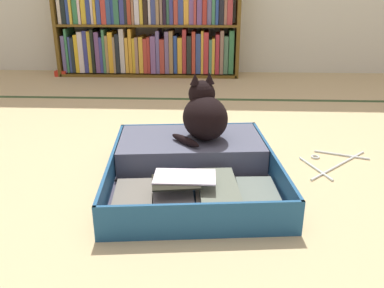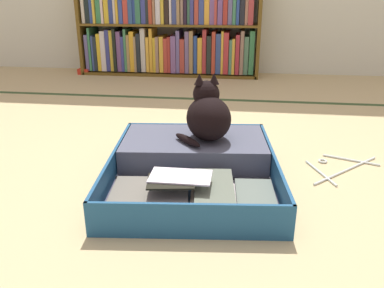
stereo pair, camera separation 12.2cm
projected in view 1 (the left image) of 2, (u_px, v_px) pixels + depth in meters
ground_plane at (173, 189)px, 1.58m from camera, size 10.00×10.00×0.00m
tatami_border at (191, 99)px, 2.86m from camera, size 4.80×0.05×0.00m
bookshelf at (148, 28)px, 3.52m from camera, size 1.61×0.29×0.89m
open_suitcase at (192, 164)px, 1.68m from camera, size 0.73×0.85×0.13m
black_cat at (204, 115)px, 1.72m from camera, size 0.28×0.29×0.28m
clothes_hanger at (331, 162)px, 1.81m from camera, size 0.33×0.33×0.01m
small_red_pouch at (61, 73)px, 3.61m from camera, size 0.10×0.07×0.05m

